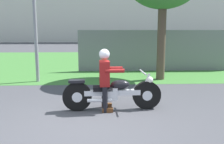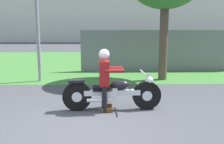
% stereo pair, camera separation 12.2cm
% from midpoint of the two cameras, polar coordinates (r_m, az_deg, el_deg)
% --- Properties ---
extents(ground, '(120.00, 120.00, 0.00)m').
position_cam_midpoint_polar(ground, '(4.90, -6.95, -12.36)').
color(ground, '#424247').
extents(grass_verge, '(60.00, 12.00, 0.01)m').
position_cam_midpoint_polar(grass_verge, '(14.29, -3.95, 2.37)').
color(grass_verge, '#3D7533').
rests_on(grass_verge, ground).
extents(stadium_facade, '(59.90, 8.00, 12.05)m').
position_cam_midpoint_polar(stadium_facade, '(39.73, -0.22, 15.82)').
color(stadium_facade, silver).
rests_on(stadium_facade, ground).
extents(motorcycle_lead, '(2.26, 0.66, 0.89)m').
position_cam_midpoint_polar(motorcycle_lead, '(5.72, -0.46, -4.81)').
color(motorcycle_lead, black).
rests_on(motorcycle_lead, ground).
extents(rider_lead, '(0.56, 0.48, 1.41)m').
position_cam_midpoint_polar(rider_lead, '(5.62, -2.18, -0.64)').
color(rider_lead, black).
rests_on(rider_lead, ground).
extents(fence_segment, '(7.00, 0.06, 1.80)m').
position_cam_midpoint_polar(fence_segment, '(11.24, 10.05, 4.83)').
color(fence_segment, slate).
rests_on(fence_segment, ground).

